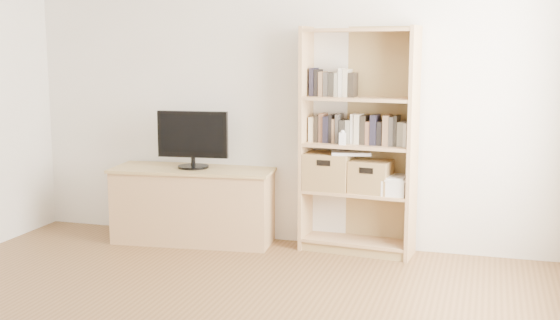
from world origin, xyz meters
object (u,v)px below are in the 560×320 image
at_px(baby_monitor, 342,139).
at_px(basket_left, 329,171).
at_px(bookshelf, 358,141).
at_px(laptop, 351,153).
at_px(tv_stand, 194,206).
at_px(basket_right, 371,176).
at_px(television, 193,140).

relative_size(baby_monitor, basket_left, 0.27).
bearing_deg(baby_monitor, bookshelf, 37.40).
bearing_deg(laptop, baby_monitor, -135.09).
distance_m(baby_monitor, laptop, 0.15).
xyz_separation_m(tv_stand, basket_right, (1.48, 0.07, 0.32)).
bearing_deg(television, baby_monitor, -5.84).
xyz_separation_m(basket_left, laptop, (0.18, -0.02, 0.16)).
relative_size(basket_left, basket_right, 1.17).
bearing_deg(baby_monitor, basket_right, 16.75).
xyz_separation_m(basket_left, basket_right, (0.35, -0.03, -0.02)).
distance_m(tv_stand, basket_right, 1.52).
xyz_separation_m(television, laptop, (1.32, 0.08, -0.06)).
bearing_deg(tv_stand, bookshelf, -2.16).
relative_size(bookshelf, basket_left, 5.00).
distance_m(basket_left, basket_right, 0.35).
relative_size(television, baby_monitor, 6.24).
xyz_separation_m(bookshelf, television, (-1.37, -0.09, -0.03)).
height_order(tv_stand, laptop, laptop).
bearing_deg(bookshelf, laptop, -168.95).
relative_size(tv_stand, bookshelf, 0.74).
height_order(bookshelf, basket_left, bookshelf).
xyz_separation_m(television, basket_left, (1.14, 0.11, -0.22)).
height_order(television, basket_left, television).
height_order(bookshelf, laptop, bookshelf).
height_order(basket_left, basket_right, basket_left).
distance_m(tv_stand, television, 0.56).
relative_size(tv_stand, baby_monitor, 13.74).
distance_m(television, laptop, 1.32).
distance_m(baby_monitor, basket_right, 0.38).
bearing_deg(laptop, tv_stand, 170.85).
height_order(tv_stand, television, television).
bearing_deg(baby_monitor, tv_stand, 177.66).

